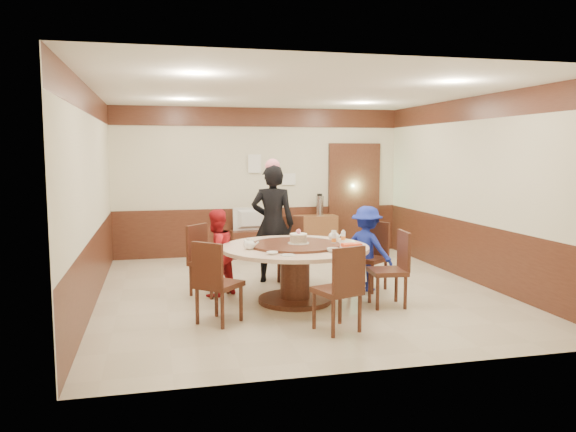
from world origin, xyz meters
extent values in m
plane|color=beige|center=(0.00, 0.00, 0.00)|extent=(6.00, 6.00, 0.00)
plane|color=white|center=(0.00, 0.00, 2.80)|extent=(6.00, 6.00, 0.00)
cube|color=beige|center=(0.00, 3.00, 1.40)|extent=(5.50, 0.04, 2.80)
cube|color=beige|center=(0.00, -3.00, 1.40)|extent=(5.50, 0.04, 2.80)
cube|color=beige|center=(-2.75, 0.00, 1.40)|extent=(0.04, 6.00, 2.80)
cube|color=beige|center=(2.75, 0.00, 1.40)|extent=(0.04, 6.00, 2.80)
cube|color=#442115|center=(0.00, 0.00, 0.45)|extent=(5.50, 6.00, 0.90)
cube|color=#442115|center=(0.00, 0.00, 2.62)|extent=(5.50, 6.00, 0.35)
cube|color=#442115|center=(1.90, 2.95, 1.05)|extent=(1.05, 0.08, 2.18)
cube|color=#88D396|center=(1.90, 2.97, 1.05)|extent=(0.88, 0.02, 2.05)
cylinder|color=#442115|center=(-0.18, -0.56, 0.03)|extent=(0.97, 0.97, 0.06)
cylinder|color=#442115|center=(-0.18, -0.56, 0.35)|extent=(0.39, 0.39, 0.65)
cylinder|color=beige|center=(-0.18, -0.56, 0.72)|extent=(1.93, 1.93, 0.05)
cylinder|color=#442115|center=(-0.18, -0.56, 0.77)|extent=(1.18, 1.18, 0.03)
cube|color=#442115|center=(1.00, -0.16, 0.45)|extent=(0.62, 0.62, 0.06)
cube|color=#442115|center=(1.17, -0.03, 0.72)|extent=(0.28, 0.36, 0.50)
cube|color=#442115|center=(1.00, -0.16, 0.21)|extent=(0.36, 0.36, 0.42)
cube|color=#442115|center=(0.06, 0.73, 0.45)|extent=(0.53, 0.53, 0.06)
cube|color=#442115|center=(0.11, 0.94, 0.72)|extent=(0.42, 0.13, 0.50)
cube|color=#442115|center=(0.06, 0.73, 0.21)|extent=(0.36, 0.36, 0.42)
cube|color=#442115|center=(-1.25, 0.08, 0.45)|extent=(0.62, 0.62, 0.06)
cube|color=#442115|center=(-1.40, 0.23, 0.72)|extent=(0.32, 0.33, 0.50)
cube|color=#442115|center=(-1.25, 0.08, 0.21)|extent=(0.36, 0.36, 0.42)
cube|color=#442115|center=(-1.26, -1.23, 0.45)|extent=(0.62, 0.62, 0.06)
cube|color=#442115|center=(-1.40, -1.38, 0.72)|extent=(0.33, 0.32, 0.50)
cube|color=#442115|center=(-1.26, -1.23, 0.21)|extent=(0.36, 0.36, 0.42)
cube|color=#442115|center=(-0.02, -1.82, 0.45)|extent=(0.56, 0.56, 0.06)
cube|color=#442115|center=(0.05, -2.02, 0.72)|extent=(0.41, 0.17, 0.50)
cube|color=#442115|center=(-0.02, -1.82, 0.21)|extent=(0.36, 0.36, 0.42)
cube|color=#442115|center=(0.93, -1.02, 0.45)|extent=(0.48, 0.48, 0.06)
cube|color=#442115|center=(1.13, -1.04, 0.72)|extent=(0.08, 0.42, 0.50)
cube|color=#442115|center=(0.93, -1.02, 0.21)|extent=(0.36, 0.36, 0.42)
imported|color=black|center=(-0.23, 0.66, 0.89)|extent=(0.75, 0.60, 1.78)
imported|color=red|center=(-1.16, 0.02, 0.60)|extent=(0.74, 0.71, 1.20)
imported|color=#172697|center=(0.97, -0.17, 0.60)|extent=(0.84, 0.89, 1.21)
cylinder|color=white|center=(-0.13, -0.55, 0.79)|extent=(0.28, 0.28, 0.01)
cylinder|color=tan|center=(-0.13, -0.55, 0.84)|extent=(0.22, 0.22, 0.10)
cylinder|color=white|center=(-0.13, -0.55, 0.90)|extent=(0.23, 0.23, 0.01)
sphere|color=#E96E82|center=(-0.13, -0.55, 0.94)|extent=(0.07, 0.07, 0.07)
ellipsoid|color=white|center=(-0.81, -0.68, 0.81)|extent=(0.17, 0.15, 0.13)
ellipsoid|color=white|center=(0.44, -0.26, 0.81)|extent=(0.17, 0.15, 0.13)
imported|color=white|center=(-0.73, -0.18, 0.77)|extent=(0.14, 0.14, 0.03)
imported|color=white|center=(0.16, -1.09, 0.77)|extent=(0.15, 0.15, 0.05)
imported|color=white|center=(-0.60, -1.09, 0.77)|extent=(0.14, 0.14, 0.03)
imported|color=white|center=(0.48, -0.73, 0.77)|extent=(0.13, 0.13, 0.04)
cylinder|color=white|center=(-0.43, -1.21, 0.76)|extent=(0.18, 0.18, 0.01)
cylinder|color=white|center=(0.27, -0.06, 0.76)|extent=(0.18, 0.18, 0.01)
cube|color=white|center=(0.48, -0.90, 0.76)|extent=(0.30, 0.20, 0.02)
cube|color=red|center=(0.48, -0.90, 0.79)|extent=(0.24, 0.15, 0.04)
cylinder|color=white|center=(0.33, -0.62, 0.83)|extent=(0.06, 0.06, 0.16)
cylinder|color=white|center=(0.50, -0.49, 0.83)|extent=(0.06, 0.06, 0.16)
cube|color=#442115|center=(-0.17, 2.75, 0.25)|extent=(0.85, 0.45, 0.50)
imported|color=gray|center=(-0.17, 2.75, 0.71)|extent=(0.74, 0.11, 0.43)
cube|color=brown|center=(1.06, 2.78, 0.38)|extent=(0.80, 0.40, 0.75)
cylinder|color=silver|center=(1.14, 2.78, 0.94)|extent=(0.15, 0.15, 0.38)
cube|color=white|center=(-0.10, 2.96, 1.75)|extent=(0.25, 0.00, 0.35)
cube|color=white|center=(0.55, 2.96, 1.45)|extent=(0.30, 0.00, 0.22)
camera|label=1|loc=(-1.93, -7.59, 1.98)|focal=35.00mm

